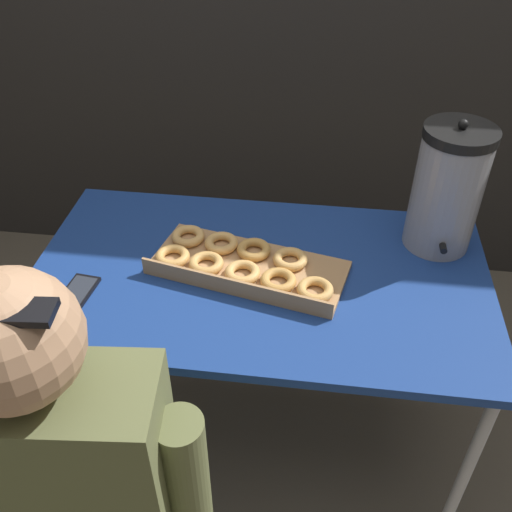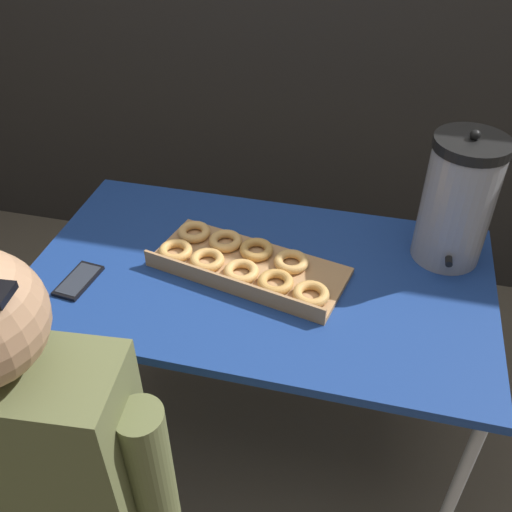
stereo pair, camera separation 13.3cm
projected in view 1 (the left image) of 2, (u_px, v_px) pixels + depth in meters
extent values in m
plane|color=brown|center=(259.00, 425.00, 2.03)|extent=(12.00, 12.00, 0.00)
cube|color=navy|center=(259.00, 277.00, 1.59)|extent=(1.27, 0.72, 0.03)
cylinder|color=#ADADB2|center=(41.00, 425.00, 1.63)|extent=(0.03, 0.03, 0.69)
cylinder|color=#ADADB2|center=(465.00, 474.00, 1.51)|extent=(0.03, 0.03, 0.69)
cylinder|color=#ADADB2|center=(112.00, 281.00, 2.12)|extent=(0.03, 0.03, 0.69)
cylinder|color=#ADADB2|center=(437.00, 309.00, 2.00)|extent=(0.03, 0.03, 0.69)
cube|color=tan|center=(248.00, 267.00, 1.59)|extent=(0.57, 0.34, 0.02)
cube|color=tan|center=(234.00, 285.00, 1.49)|extent=(0.53, 0.12, 0.04)
torus|color=tan|center=(173.00, 256.00, 1.60)|extent=(0.11, 0.11, 0.03)
torus|color=#DDA558|center=(206.00, 264.00, 1.57)|extent=(0.13, 0.13, 0.03)
torus|color=#E5AD60|center=(242.00, 273.00, 1.54)|extent=(0.11, 0.11, 0.03)
torus|color=tan|center=(278.00, 281.00, 1.52)|extent=(0.13, 0.13, 0.03)
torus|color=tan|center=(315.00, 290.00, 1.49)|extent=(0.11, 0.11, 0.03)
torus|color=#E8B063|center=(188.00, 236.00, 1.67)|extent=(0.13, 0.13, 0.03)
torus|color=#E5AD60|center=(221.00, 243.00, 1.64)|extent=(0.14, 0.14, 0.03)
torus|color=tan|center=(254.00, 250.00, 1.62)|extent=(0.13, 0.13, 0.03)
torus|color=#E3AB5E|center=(290.00, 259.00, 1.59)|extent=(0.13, 0.13, 0.03)
cylinder|color=#939399|center=(446.00, 194.00, 1.59)|extent=(0.19, 0.19, 0.34)
cylinder|color=black|center=(461.00, 133.00, 1.47)|extent=(0.20, 0.20, 0.03)
sphere|color=black|center=(463.00, 124.00, 1.46)|extent=(0.03, 0.03, 0.03)
cylinder|color=black|center=(443.00, 246.00, 1.58)|extent=(0.02, 0.05, 0.02)
cube|color=black|center=(76.00, 294.00, 1.51)|extent=(0.09, 0.15, 0.01)
cube|color=#2D333D|center=(76.00, 292.00, 1.51)|extent=(0.08, 0.13, 0.00)
cube|color=#60663D|center=(66.00, 481.00, 1.08)|extent=(0.42, 0.22, 0.56)
sphere|color=tan|center=(10.00, 340.00, 0.84)|extent=(0.22, 0.22, 0.22)
cylinder|color=#60663D|center=(188.00, 493.00, 1.09)|extent=(0.09, 0.09, 0.45)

